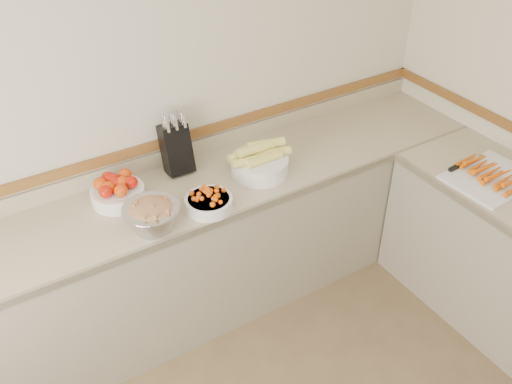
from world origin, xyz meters
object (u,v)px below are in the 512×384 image
tomato_bowl (117,190)px  rhubarb_bowl (152,216)px  knife_block (176,147)px  cherry_tomato_bowl (208,201)px  corn_bowl (260,162)px  cutting_board (490,176)px

tomato_bowl → rhubarb_bowl: rhubarb_bowl is taller
knife_block → tomato_bowl: knife_block is taller
knife_block → rhubarb_bowl: bearing=-128.6°
cherry_tomato_bowl → corn_bowl: (0.41, 0.14, 0.03)m
knife_block → cutting_board: bearing=-34.8°
knife_block → cherry_tomato_bowl: size_ratio=1.47×
cherry_tomato_bowl → rhubarb_bowl: (-0.32, -0.01, 0.04)m
cherry_tomato_bowl → knife_block: bearing=87.1°
knife_block → corn_bowl: knife_block is taller
tomato_bowl → cutting_board: (1.89, -0.93, -0.04)m
knife_block → rhubarb_bowl: (-0.34, -0.43, -0.07)m
knife_block → tomato_bowl: 0.43m
rhubarb_bowl → cutting_board: 1.92m
cherry_tomato_bowl → corn_bowl: size_ratio=0.69×
tomato_bowl → cutting_board: size_ratio=0.57×
corn_bowl → rhubarb_bowl: (-0.73, -0.15, 0.01)m
tomato_bowl → cutting_board: 2.10m
knife_block → cutting_board: 1.81m
tomato_bowl → rhubarb_bowl: 0.34m
tomato_bowl → cherry_tomato_bowl: (0.39, -0.32, -0.02)m
corn_bowl → cherry_tomato_bowl: bearing=-160.7°
knife_block → cherry_tomato_bowl: 0.44m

